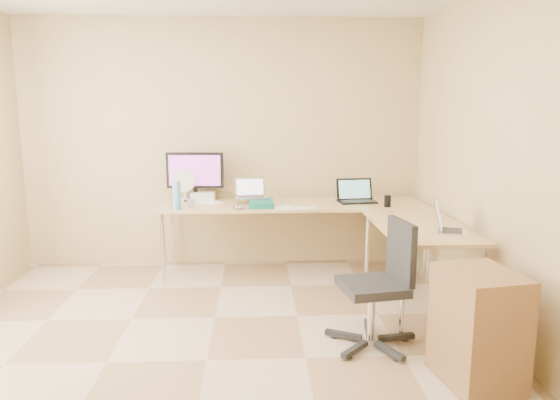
{
  "coord_description": "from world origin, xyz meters",
  "views": [
    {
      "loc": [
        0.34,
        -3.26,
        1.7
      ],
      "look_at": [
        0.55,
        1.1,
        0.9
      ],
      "focal_mm": 33.09,
      "sensor_mm": 36.0,
      "label": 1
    }
  ],
  "objects_px": {
    "laptop_center": "(251,188)",
    "desk_fan": "(185,186)",
    "cabinet": "(478,327)",
    "office_chair": "(372,278)",
    "mug": "(191,203)",
    "laptop_return": "(451,220)",
    "laptop_black": "(357,191)",
    "desk_return": "(418,267)",
    "keyboard": "(296,208)",
    "water_bottle": "(177,196)",
    "monitor": "(195,176)",
    "desk_main": "(294,238)"
  },
  "relations": [
    {
      "from": "laptop_center",
      "to": "desk_fan",
      "type": "distance_m",
      "value": 0.71
    },
    {
      "from": "desk_fan",
      "to": "cabinet",
      "type": "bearing_deg",
      "value": -44.46
    },
    {
      "from": "laptop_center",
      "to": "office_chair",
      "type": "xyz_separation_m",
      "value": [
        0.87,
        -1.67,
        -0.38
      ]
    },
    {
      "from": "mug",
      "to": "desk_fan",
      "type": "distance_m",
      "value": 0.41
    },
    {
      "from": "laptop_return",
      "to": "laptop_black",
      "type": "bearing_deg",
      "value": 40.25
    },
    {
      "from": "mug",
      "to": "office_chair",
      "type": "relative_size",
      "value": 0.1
    },
    {
      "from": "laptop_black",
      "to": "office_chair",
      "type": "xyz_separation_m",
      "value": [
        -0.21,
        -1.68,
        -0.35
      ]
    },
    {
      "from": "laptop_center",
      "to": "desk_return",
      "type": "bearing_deg",
      "value": -42.83
    },
    {
      "from": "desk_fan",
      "to": "laptop_return",
      "type": "bearing_deg",
      "value": -29.05
    },
    {
      "from": "keyboard",
      "to": "cabinet",
      "type": "bearing_deg",
      "value": -53.78
    },
    {
      "from": "water_bottle",
      "to": "keyboard",
      "type": "bearing_deg",
      "value": 0.0
    },
    {
      "from": "monitor",
      "to": "laptop_center",
      "type": "distance_m",
      "value": 0.62
    },
    {
      "from": "laptop_center",
      "to": "cabinet",
      "type": "bearing_deg",
      "value": -64.72
    },
    {
      "from": "desk_return",
      "to": "keyboard",
      "type": "xyz_separation_m",
      "value": [
        -0.98,
        0.7,
        0.37
      ]
    },
    {
      "from": "desk_return",
      "to": "laptop_center",
      "type": "height_order",
      "value": "laptop_center"
    },
    {
      "from": "water_bottle",
      "to": "laptop_black",
      "type": "bearing_deg",
      "value": 9.96
    },
    {
      "from": "laptop_black",
      "to": "laptop_return",
      "type": "relative_size",
      "value": 1.25
    },
    {
      "from": "desk_main",
      "to": "keyboard",
      "type": "distance_m",
      "value": 0.48
    },
    {
      "from": "mug",
      "to": "laptop_black",
      "type": "bearing_deg",
      "value": 6.58
    },
    {
      "from": "desk_return",
      "to": "desk_main",
      "type": "bearing_deg",
      "value": 134.27
    },
    {
      "from": "laptop_center",
      "to": "desk_fan",
      "type": "height_order",
      "value": "desk_fan"
    },
    {
      "from": "mug",
      "to": "office_chair",
      "type": "xyz_separation_m",
      "value": [
        1.44,
        -1.49,
        -0.27
      ]
    },
    {
      "from": "office_chair",
      "to": "desk_main",
      "type": "bearing_deg",
      "value": 94.82
    },
    {
      "from": "keyboard",
      "to": "office_chair",
      "type": "distance_m",
      "value": 1.46
    },
    {
      "from": "laptop_black",
      "to": "cabinet",
      "type": "height_order",
      "value": "laptop_black"
    },
    {
      "from": "monitor",
      "to": "desk_fan",
      "type": "xyz_separation_m",
      "value": [
        -0.11,
        0.0,
        -0.1
      ]
    },
    {
      "from": "desk_main",
      "to": "mug",
      "type": "height_order",
      "value": "mug"
    },
    {
      "from": "laptop_return",
      "to": "water_bottle",
      "type": "bearing_deg",
      "value": 86.36
    },
    {
      "from": "desk_main",
      "to": "monitor",
      "type": "relative_size",
      "value": 4.5
    },
    {
      "from": "keyboard",
      "to": "office_chair",
      "type": "xyz_separation_m",
      "value": [
        0.44,
        -1.37,
        -0.24
      ]
    },
    {
      "from": "laptop_return",
      "to": "office_chair",
      "type": "bearing_deg",
      "value": 139.3
    },
    {
      "from": "monitor",
      "to": "water_bottle",
      "type": "relative_size",
      "value": 2.17
    },
    {
      "from": "desk_return",
      "to": "cabinet",
      "type": "height_order",
      "value": "desk_return"
    },
    {
      "from": "desk_main",
      "to": "monitor",
      "type": "distance_m",
      "value": 1.2
    },
    {
      "from": "desk_fan",
      "to": "laptop_return",
      "type": "xyz_separation_m",
      "value": [
        2.24,
        -1.48,
        -0.05
      ]
    },
    {
      "from": "cabinet",
      "to": "laptop_black",
      "type": "bearing_deg",
      "value": 88.83
    },
    {
      "from": "desk_main",
      "to": "desk_return",
      "type": "relative_size",
      "value": 2.04
    },
    {
      "from": "mug",
      "to": "laptop_return",
      "type": "xyz_separation_m",
      "value": [
        2.13,
        -1.1,
        0.06
      ]
    },
    {
      "from": "desk_return",
      "to": "laptop_return",
      "type": "distance_m",
      "value": 0.56
    },
    {
      "from": "keyboard",
      "to": "laptop_return",
      "type": "bearing_deg",
      "value": -32.14
    },
    {
      "from": "laptop_center",
      "to": "laptop_return",
      "type": "xyz_separation_m",
      "value": [
        1.56,
        -1.28,
        -0.05
      ]
    },
    {
      "from": "keyboard",
      "to": "desk_fan",
      "type": "height_order",
      "value": "desk_fan"
    },
    {
      "from": "laptop_center",
      "to": "water_bottle",
      "type": "distance_m",
      "value": 0.75
    },
    {
      "from": "desk_main",
      "to": "laptop_center",
      "type": "distance_m",
      "value": 0.68
    },
    {
      "from": "laptop_center",
      "to": "water_bottle",
      "type": "height_order",
      "value": "water_bottle"
    },
    {
      "from": "laptop_center",
      "to": "cabinet",
      "type": "relative_size",
      "value": 0.43
    },
    {
      "from": "laptop_black",
      "to": "mug",
      "type": "relative_size",
      "value": 4.22
    },
    {
      "from": "cabinet",
      "to": "laptop_center",
      "type": "bearing_deg",
      "value": 113.02
    },
    {
      "from": "desk_fan",
      "to": "laptop_return",
      "type": "distance_m",
      "value": 2.69
    },
    {
      "from": "laptop_center",
      "to": "desk_fan",
      "type": "bearing_deg",
      "value": 156.3
    }
  ]
}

